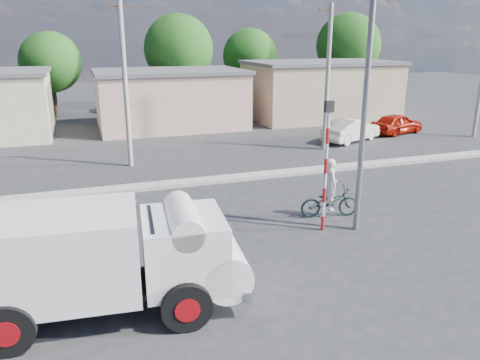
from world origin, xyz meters
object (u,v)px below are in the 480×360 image
object	(u,v)px
bicycle	(330,202)
traffic_pole	(326,156)
truck	(109,257)
cyclist	(330,192)
streetlight	(362,81)
car_cream	(351,130)
car_red	(397,123)

from	to	relation	value
bicycle	traffic_pole	distance (m)	2.43
truck	cyclist	world-z (taller)	truck
streetlight	traffic_pole	bearing A→B (deg)	162.27
car_cream	truck	bearing A→B (deg)	110.05
cyclist	car_cream	size ratio (longest dim) A/B	0.43
traffic_pole	streetlight	xyz separation A→B (m)	(0.94, -0.30, 2.37)
bicycle	cyclist	world-z (taller)	cyclist
car_red	streetlight	distance (m)	18.26
car_cream	cyclist	bearing A→B (deg)	121.71
cyclist	traffic_pole	xyz separation A→B (m)	(-0.83, -1.03, 1.66)
car_cream	traffic_pole	bearing A→B (deg)	121.36
car_cream	streetlight	xyz separation A→B (m)	(-7.50, -12.22, 4.25)
car_red	streetlight	xyz separation A→B (m)	(-11.74, -13.31, 4.28)
cyclist	streetlight	size ratio (longest dim) A/B	0.21
truck	bicycle	distance (m)	8.82
truck	car_red	xyz separation A→B (m)	(19.76, 15.77, -0.76)
cyclist	car_cream	distance (m)	13.28
cyclist	traffic_pole	size ratio (longest dim) A/B	0.43
bicycle	car_red	xyz separation A→B (m)	(11.85, 11.97, 0.12)
bicycle	car_cream	bearing A→B (deg)	-23.96
truck	streetlight	xyz separation A→B (m)	(8.02, 2.46, 3.53)
car_cream	streetlight	distance (m)	14.95
cyclist	car_cream	bearing A→B (deg)	-23.96
cyclist	traffic_pole	world-z (taller)	traffic_pole
bicycle	cyclist	distance (m)	0.38
truck	car_cream	distance (m)	21.38
bicycle	streetlight	world-z (taller)	streetlight
cyclist	truck	bearing A→B (deg)	126.59
cyclist	car_red	xyz separation A→B (m)	(11.85, 11.97, -0.25)
cyclist	car_cream	xyz separation A→B (m)	(7.60, 10.89, -0.22)
cyclist	car_red	world-z (taller)	cyclist
bicycle	streetlight	xyz separation A→B (m)	(0.11, -1.33, 4.40)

